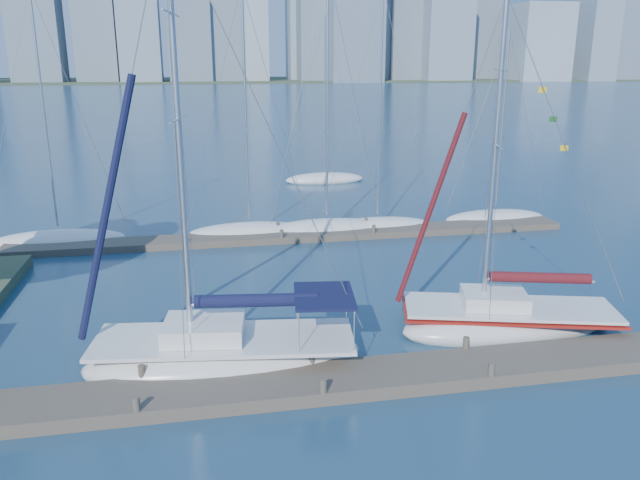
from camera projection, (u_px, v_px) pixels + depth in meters
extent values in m
plane|color=navy|center=(317.00, 389.00, 18.23)|extent=(700.00, 700.00, 0.00)
cube|color=brown|center=(317.00, 383.00, 18.18)|extent=(26.00, 2.00, 0.40)
cube|color=brown|center=(298.00, 236.00, 33.65)|extent=(30.00, 1.80, 0.36)
cube|color=#38472D|center=(201.00, 81.00, 320.19)|extent=(800.00, 100.00, 1.50)
ellipsoid|color=white|center=(225.00, 360.00, 19.47)|extent=(8.92, 3.94, 1.51)
cube|color=white|center=(224.00, 339.00, 19.28)|extent=(8.26, 3.63, 0.12)
cube|color=white|center=(204.00, 329.00, 19.14)|extent=(2.64, 2.14, 0.55)
cylinder|color=silver|center=(179.00, 141.00, 17.54)|extent=(0.18, 0.18, 12.13)
cylinder|color=silver|center=(257.00, 304.00, 19.02)|extent=(4.06, 0.64, 0.10)
cylinder|color=black|center=(257.00, 300.00, 18.99)|extent=(3.78, 0.90, 0.40)
cube|color=black|center=(324.00, 296.00, 19.08)|extent=(2.12, 2.62, 0.08)
ellipsoid|color=white|center=(508.00, 324.00, 22.16)|extent=(8.25, 4.59, 1.38)
cube|color=white|center=(509.00, 308.00, 21.98)|extent=(7.64, 4.23, 0.11)
cube|color=white|center=(494.00, 299.00, 21.93)|extent=(2.57, 2.20, 0.50)
cylinder|color=silver|center=(494.00, 160.00, 20.62)|extent=(0.17, 0.17, 10.33)
cylinder|color=silver|center=(540.00, 280.00, 21.62)|extent=(3.60, 1.09, 0.09)
cylinder|color=#511119|center=(540.00, 278.00, 21.59)|extent=(3.39, 1.27, 0.37)
cube|color=maroon|center=(509.00, 312.00, 22.02)|extent=(7.82, 4.38, 0.09)
ellipsoid|color=white|center=(59.00, 240.00, 32.70)|extent=(7.06, 3.24, 1.10)
cylinder|color=silver|center=(44.00, 112.00, 30.87)|extent=(0.12, 0.12, 11.69)
ellipsoid|color=white|center=(249.00, 232.00, 34.27)|extent=(7.10, 3.69, 1.08)
cylinder|color=silver|center=(245.00, 106.00, 32.41)|extent=(0.12, 0.12, 12.00)
ellipsoid|color=white|center=(327.00, 229.00, 34.89)|extent=(7.31, 4.45, 1.13)
cylinder|color=silver|center=(327.00, 96.00, 32.89)|extent=(0.12, 0.12, 12.89)
ellipsoid|color=white|center=(377.00, 226.00, 35.55)|extent=(6.64, 4.01, 1.02)
cylinder|color=silver|center=(380.00, 106.00, 33.70)|extent=(0.11, 0.11, 11.97)
ellipsoid|color=white|center=(495.00, 218.00, 37.34)|extent=(6.22, 2.09, 1.05)
cylinder|color=silver|center=(503.00, 121.00, 35.75)|extent=(0.11, 0.11, 10.02)
ellipsoid|color=white|center=(325.00, 179.00, 49.69)|extent=(6.64, 3.77, 1.10)
cylinder|color=silver|center=(325.00, 95.00, 47.88)|extent=(0.12, 0.12, 11.53)
cube|color=slate|center=(34.00, 16.00, 268.89)|extent=(21.00, 17.63, 56.58)
cube|color=gray|center=(97.00, 38.00, 295.90)|extent=(15.17, 17.61, 40.31)
cube|color=gray|center=(140.00, 36.00, 276.76)|extent=(17.72, 19.81, 40.31)
cube|color=slate|center=(190.00, 43.00, 283.13)|extent=(18.92, 16.86, 35.21)
cube|color=gray|center=(305.00, 12.00, 306.19)|extent=(16.99, 17.46, 66.21)
cube|color=gray|center=(387.00, 32.00, 306.71)|extent=(14.62, 17.11, 47.10)
cube|color=gray|center=(446.00, 26.00, 296.34)|extent=(22.13, 18.80, 51.45)
cube|color=slate|center=(480.00, 33.00, 330.79)|extent=(15.97, 17.52, 48.16)
cube|color=gray|center=(538.00, 43.00, 306.67)|extent=(25.60, 23.94, 36.56)
cube|color=gray|center=(594.00, 38.00, 311.76)|extent=(15.22, 21.38, 41.13)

